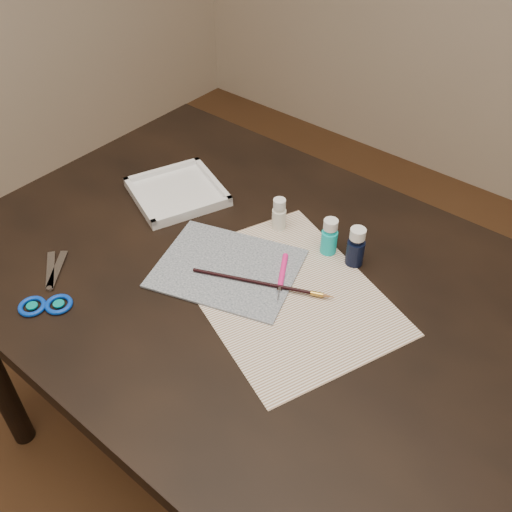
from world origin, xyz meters
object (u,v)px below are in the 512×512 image
Objects in this scene: paint_bottle_white at (279,214)px; canvas at (227,268)px; paint_bottle_cyan at (329,236)px; palette_tray at (177,192)px; paper at (286,293)px; paint_bottle_navy at (356,247)px; scissors at (47,282)px.

canvas is at bearing -89.20° from paint_bottle_white.
paint_bottle_cyan is 0.41m from palette_tray.
paper is 0.16m from paint_bottle_cyan.
palette_tray reaches higher than paper.
paint_bottle_navy is (0.20, 0.01, 0.01)m from paint_bottle_white.
paint_bottle_navy reaches higher than paint_bottle_cyan.
paint_bottle_navy is at bearing 43.87° from canvas.
paint_bottle_navy reaches higher than paint_bottle_white.
paint_bottle_cyan is at bearing -93.27° from scissors.
paint_bottle_navy reaches higher than scissors.
paper is 5.62× the size of paint_bottle_white.
paint_bottle_white is 0.86× the size of paint_bottle_navy.
scissors is at bearing -143.48° from paper.
paint_bottle_navy reaches higher than paper.
scissors is at bearing -133.56° from canvas.
paint_bottle_navy is (0.19, 0.19, 0.04)m from canvas.
canvas is at bearing -96.22° from scissors.
paint_bottle_white is 0.27m from palette_tray.
paint_bottle_white is at bearing -177.99° from paint_bottle_navy.
canvas is at bearing -24.00° from palette_tray.
canvas is 0.23m from paint_bottle_cyan.
paint_bottle_white is at bearing 90.80° from canvas.
paper is 0.42m from palette_tray.
canvas is at bearing -125.77° from paint_bottle_cyan.
paint_bottle_white is (-0.00, 0.18, 0.04)m from canvas.
paint_bottle_white is at bearing -82.06° from scissors.
paint_bottle_cyan reaches higher than paint_bottle_white.
paint_bottle_cyan is 0.59m from scissors.
paint_bottle_navy is (0.06, 0.16, 0.04)m from paper.
paint_bottle_navy is 0.47m from palette_tray.
paint_bottle_cyan is (0.13, 0.00, 0.00)m from paint_bottle_white.
scissors is (-0.39, -0.29, 0.00)m from paper.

